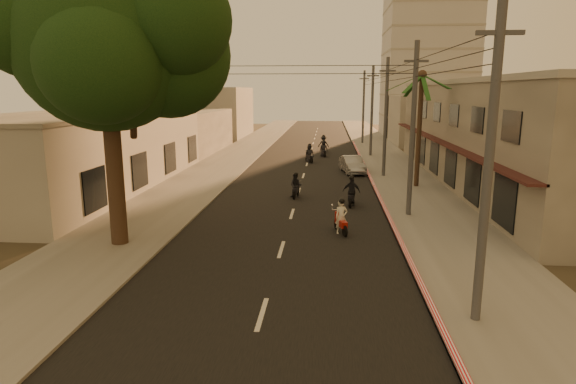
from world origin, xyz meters
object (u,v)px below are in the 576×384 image
object	(u,v)px
parked_car	(352,165)
scooter_far_a	(309,154)
scooter_red	(341,218)
scooter_far_b	(323,145)
broadleaf_tree	(116,41)
palm_tree	(422,82)
scooter_mid_b	(351,192)
scooter_mid_a	(296,186)
scooter_far_c	(324,149)

from	to	relation	value
parked_car	scooter_far_a	bearing A→B (deg)	114.44
scooter_red	scooter_far_b	size ratio (longest dim) A/B	0.87
broadleaf_tree	palm_tree	world-z (taller)	broadleaf_tree
scooter_red	palm_tree	bearing A→B (deg)	47.28
palm_tree	scooter_far_b	distance (m)	20.81
scooter_red	scooter_mid_b	world-z (taller)	scooter_mid_b
parked_car	broadleaf_tree	bearing A→B (deg)	-128.07
scooter_mid_a	scooter_mid_b	bearing A→B (deg)	-22.61
scooter_red	scooter_far_b	bearing A→B (deg)	74.95
scooter_mid_b	parked_car	distance (m)	11.57
scooter_mid_a	scooter_far_b	size ratio (longest dim) A/B	0.85
scooter_far_c	scooter_far_b	bearing A→B (deg)	77.42
broadleaf_tree	scooter_red	world-z (taller)	broadleaf_tree
scooter_red	scooter_mid_a	world-z (taller)	scooter_red
broadleaf_tree	scooter_red	xyz separation A→B (m)	(9.17, 2.43, -7.71)
scooter_mid_b	parked_car	size ratio (longest dim) A/B	0.42
scooter_red	scooter_mid_b	size ratio (longest dim) A/B	0.92
scooter_mid_a	scooter_far_b	xyz separation A→B (m)	(1.46, 22.64, 0.13)
scooter_mid_b	scooter_far_c	world-z (taller)	scooter_mid_b
scooter_far_a	parked_car	bearing A→B (deg)	-78.29
palm_tree	scooter_far_b	bearing A→B (deg)	109.45
scooter_far_b	scooter_mid_b	bearing A→B (deg)	-85.81
broadleaf_tree	palm_tree	bearing A→B (deg)	43.48
scooter_mid_b	scooter_mid_a	bearing A→B (deg)	157.68
palm_tree	scooter_far_b	world-z (taller)	palm_tree
parked_car	scooter_mid_b	bearing A→B (deg)	-102.85
palm_tree	parked_car	world-z (taller)	palm_tree
scooter_mid_a	scooter_far_b	bearing A→B (deg)	93.66
palm_tree	scooter_far_c	bearing A→B (deg)	113.19
scooter_far_b	scooter_far_a	bearing A→B (deg)	-99.28
broadleaf_tree	scooter_far_a	bearing A→B (deg)	74.78
broadleaf_tree	scooter_mid_a	distance (m)	14.18
broadleaf_tree	palm_tree	distance (m)	20.18
broadleaf_tree	scooter_mid_b	distance (m)	14.84
broadleaf_tree	scooter_mid_a	bearing A→B (deg)	56.57
scooter_far_c	palm_tree	bearing A→B (deg)	-80.20
scooter_mid_b	parked_car	xyz separation A→B (m)	(0.61, 11.55, -0.13)
scooter_mid_b	scooter_far_a	size ratio (longest dim) A/B	1.03
scooter_mid_b	scooter_far_b	size ratio (longest dim) A/B	0.95
scooter_red	scooter_far_b	xyz separation A→B (m)	(-1.16, 30.13, 0.11)
scooter_far_a	scooter_far_c	bearing A→B (deg)	50.61
scooter_red	scooter_mid_b	distance (m)	5.62
scooter_mid_b	scooter_far_b	distance (m)	24.63
scooter_mid_a	scooter_far_c	bearing A→B (deg)	92.87
scooter_red	scooter_far_c	distance (m)	26.75
broadleaf_tree	parked_car	world-z (taller)	broadleaf_tree
scooter_far_b	scooter_far_c	bearing A→B (deg)	-89.36
scooter_mid_a	scooter_mid_b	world-z (taller)	scooter_mid_b
scooter_mid_b	scooter_far_b	xyz separation A→B (m)	(-1.88, 24.56, 0.05)
scooter_far_a	broadleaf_tree	bearing A→B (deg)	-127.79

